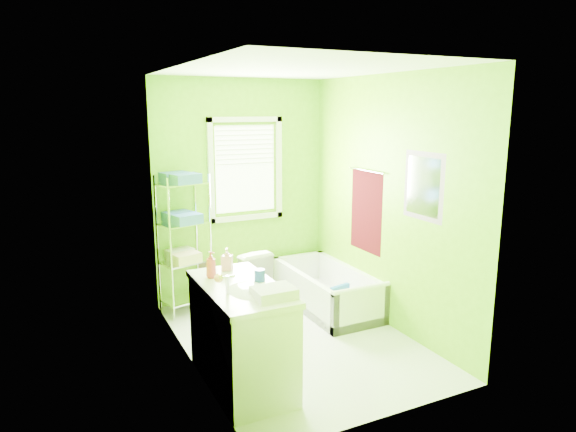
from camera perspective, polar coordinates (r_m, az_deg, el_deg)
name	(u,v)px	position (r m, az deg, el deg)	size (l,w,h in m)	color
ground	(296,340)	(5.24, 0.90, -13.60)	(2.90, 2.90, 0.00)	silver
room_envelope	(297,186)	(4.79, 0.97, 3.35)	(2.14, 2.94, 2.62)	#66B008
window	(246,164)	(6.09, -4.73, 5.80)	(0.92, 0.05, 1.22)	white
door	(228,293)	(3.63, -6.64, -8.47)	(0.09, 0.80, 2.00)	white
right_wall_decor	(387,202)	(5.35, 10.99, 1.59)	(0.04, 1.48, 1.17)	#3E070A
bathtub	(328,295)	(5.96, 4.48, -8.80)	(0.69, 1.48, 0.48)	white
toilet	(244,277)	(5.97, -4.91, -6.78)	(0.39, 0.69, 0.70)	white
vanity	(242,332)	(4.33, -5.13, -12.72)	(0.59, 1.15, 1.09)	silver
wire_shelf_unit	(184,228)	(5.76, -11.48, -1.36)	(0.59, 0.48, 1.58)	silver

